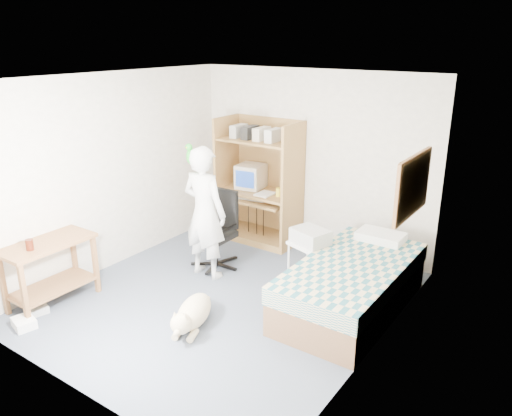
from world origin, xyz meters
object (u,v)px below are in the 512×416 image
(computer_hutch, at_px, (260,186))
(person, at_px, (205,213))
(office_chair, at_px, (218,240))
(side_desk, at_px, (50,263))
(dog, at_px, (192,313))
(printer_cart, at_px, (310,258))
(bed, at_px, (352,285))

(computer_hutch, bearing_deg, person, -85.04)
(office_chair, bearing_deg, side_desk, -116.38)
(office_chair, xyz_separation_m, dog, (0.72, -1.33, -0.21))
(office_chair, height_order, dog, office_chair)
(computer_hutch, xyz_separation_m, printer_cart, (1.35, -0.90, -0.45))
(office_chair, bearing_deg, computer_hutch, 93.75)
(side_desk, xyz_separation_m, printer_cart, (2.20, 2.03, -0.12))
(dog, relative_size, printer_cart, 1.63)
(bed, bearing_deg, person, -171.91)
(computer_hutch, bearing_deg, dog, -71.86)
(bed, xyz_separation_m, dog, (-1.21, -1.29, -0.13))
(office_chair, bearing_deg, person, -80.67)
(person, bearing_deg, bed, -171.89)
(computer_hutch, distance_m, office_chair, 1.18)
(computer_hutch, relative_size, office_chair, 1.78)
(dog, xyz_separation_m, printer_cart, (0.55, 1.51, 0.21))
(printer_cart, bearing_deg, side_desk, -119.45)
(bed, relative_size, printer_cart, 3.63)
(bed, xyz_separation_m, office_chair, (-1.93, 0.04, 0.07))
(bed, xyz_separation_m, side_desk, (-2.85, -1.82, 0.21))
(computer_hutch, xyz_separation_m, side_desk, (-0.85, -2.94, -0.33))
(side_desk, height_order, dog, side_desk)
(bed, bearing_deg, printer_cart, 161.53)
(computer_hutch, relative_size, dog, 1.98)
(dog, bearing_deg, printer_cart, 49.09)
(person, bearing_deg, office_chair, -80.67)
(side_desk, relative_size, printer_cart, 1.80)
(bed, height_order, side_desk, side_desk)
(dog, bearing_deg, bed, 26.14)
(side_desk, distance_m, dog, 1.76)
(office_chair, distance_m, printer_cart, 1.29)
(bed, relative_size, person, 1.20)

